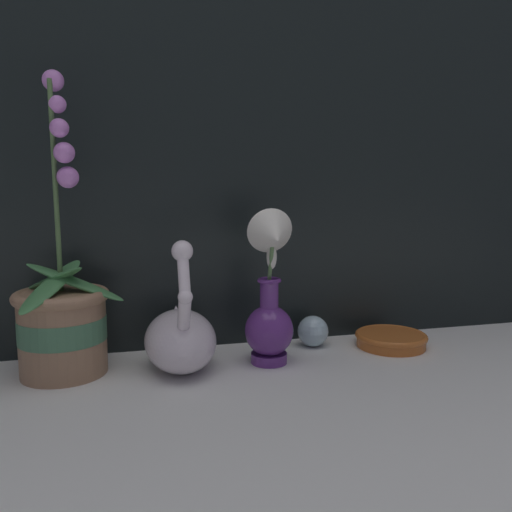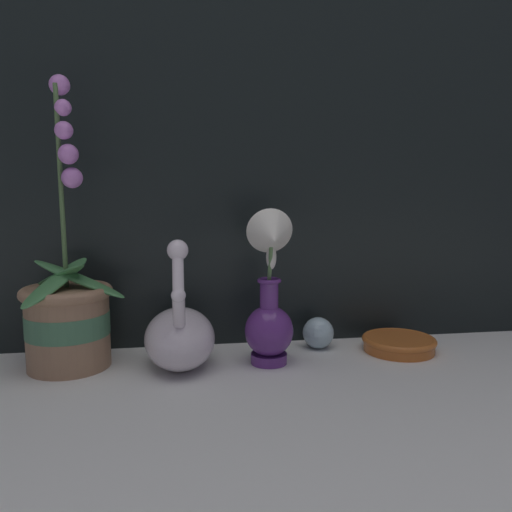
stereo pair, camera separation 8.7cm
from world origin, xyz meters
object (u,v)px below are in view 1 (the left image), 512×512
(blue_vase, at_px, (270,303))
(amber_dish, at_px, (391,339))
(glass_sphere, at_px, (313,331))
(swan_figurine, at_px, (180,336))
(orchid_potted_plant, at_px, (62,318))

(blue_vase, distance_m, amber_dish, 0.28)
(glass_sphere, bearing_deg, swan_figurine, -166.24)
(swan_figurine, distance_m, blue_vase, 0.17)
(blue_vase, xyz_separation_m, glass_sphere, (0.11, 0.08, -0.08))
(amber_dish, bearing_deg, glass_sphere, 164.97)
(swan_figurine, bearing_deg, blue_vase, -4.69)
(orchid_potted_plant, bearing_deg, amber_dish, -0.27)
(amber_dish, bearing_deg, orchid_potted_plant, 179.73)
(amber_dish, bearing_deg, blue_vase, -171.62)
(swan_figurine, xyz_separation_m, amber_dish, (0.42, 0.03, -0.04))
(swan_figurine, relative_size, amber_dish, 1.64)
(glass_sphere, bearing_deg, orchid_potted_plant, -175.36)
(swan_figurine, xyz_separation_m, blue_vase, (0.16, -0.01, 0.05))
(glass_sphere, relative_size, amber_dish, 0.44)
(orchid_potted_plant, distance_m, glass_sphere, 0.47)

